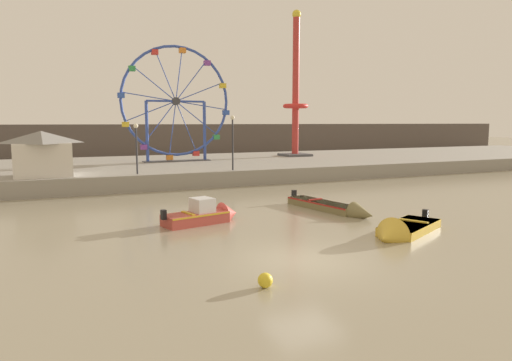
{
  "coord_description": "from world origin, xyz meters",
  "views": [
    {
      "loc": [
        -7.62,
        -13.38,
        4.73
      ],
      "look_at": [
        3.32,
        11.69,
        1.24
      ],
      "focal_mm": 32.29,
      "sensor_mm": 36.0,
      "label": 1
    }
  ],
  "objects_px": {
    "drop_tower_red_tower": "(296,98)",
    "carnival_booth_white_ticket": "(42,153)",
    "motorboat_faded_red": "(206,215)",
    "promenade_lamp_near": "(136,141)",
    "mooring_buoy_orange": "(265,280)",
    "motorboat_mustard_yellow": "(400,231)",
    "promenade_lamp_far": "(233,135)",
    "motorboat_olive_wood": "(336,208)",
    "ferris_wheel_blue_frame": "(176,104)"
  },
  "relations": [
    {
      "from": "drop_tower_red_tower",
      "to": "carnival_booth_white_ticket",
      "type": "distance_m",
      "value": 26.21
    },
    {
      "from": "motorboat_olive_wood",
      "to": "promenade_lamp_near",
      "type": "relative_size",
      "value": 1.78
    },
    {
      "from": "ferris_wheel_blue_frame",
      "to": "carnival_booth_white_ticket",
      "type": "height_order",
      "value": "ferris_wheel_blue_frame"
    },
    {
      "from": "promenade_lamp_near",
      "to": "drop_tower_red_tower",
      "type": "bearing_deg",
      "value": 30.64
    },
    {
      "from": "drop_tower_red_tower",
      "to": "promenade_lamp_near",
      "type": "bearing_deg",
      "value": -149.36
    },
    {
      "from": "carnival_booth_white_ticket",
      "to": "motorboat_olive_wood",
      "type": "bearing_deg",
      "value": -45.86
    },
    {
      "from": "motorboat_mustard_yellow",
      "to": "motorboat_olive_wood",
      "type": "bearing_deg",
      "value": -120.91
    },
    {
      "from": "ferris_wheel_blue_frame",
      "to": "carnival_booth_white_ticket",
      "type": "relative_size",
      "value": 2.58
    },
    {
      "from": "promenade_lamp_near",
      "to": "promenade_lamp_far",
      "type": "xyz_separation_m",
      "value": [
        6.93,
        -0.26,
        0.34
      ]
    },
    {
      "from": "motorboat_faded_red",
      "to": "mooring_buoy_orange",
      "type": "height_order",
      "value": "motorboat_faded_red"
    },
    {
      "from": "motorboat_mustard_yellow",
      "to": "drop_tower_red_tower",
      "type": "distance_m",
      "value": 30.67
    },
    {
      "from": "promenade_lamp_near",
      "to": "mooring_buoy_orange",
      "type": "height_order",
      "value": "promenade_lamp_near"
    },
    {
      "from": "carnival_booth_white_ticket",
      "to": "motorboat_mustard_yellow",
      "type": "bearing_deg",
      "value": -56.55
    },
    {
      "from": "motorboat_olive_wood",
      "to": "carnival_booth_white_ticket",
      "type": "xyz_separation_m",
      "value": [
        -14.27,
        13.16,
        2.49
      ]
    },
    {
      "from": "promenade_lamp_far",
      "to": "promenade_lamp_near",
      "type": "bearing_deg",
      "value": 177.86
    },
    {
      "from": "ferris_wheel_blue_frame",
      "to": "carnival_booth_white_ticket",
      "type": "xyz_separation_m",
      "value": [
        -10.98,
        -7.88,
        -3.65
      ]
    },
    {
      "from": "ferris_wheel_blue_frame",
      "to": "carnival_booth_white_ticket",
      "type": "bearing_deg",
      "value": -144.33
    },
    {
      "from": "motorboat_faded_red",
      "to": "promenade_lamp_near",
      "type": "bearing_deg",
      "value": 82.98
    },
    {
      "from": "motorboat_mustard_yellow",
      "to": "mooring_buoy_orange",
      "type": "distance_m",
      "value": 8.36
    },
    {
      "from": "motorboat_faded_red",
      "to": "drop_tower_red_tower",
      "type": "height_order",
      "value": "drop_tower_red_tower"
    },
    {
      "from": "promenade_lamp_far",
      "to": "carnival_booth_white_ticket",
      "type": "bearing_deg",
      "value": 173.12
    },
    {
      "from": "motorboat_olive_wood",
      "to": "promenade_lamp_near",
      "type": "height_order",
      "value": "promenade_lamp_near"
    },
    {
      "from": "motorboat_olive_wood",
      "to": "carnival_booth_white_ticket",
      "type": "height_order",
      "value": "carnival_booth_white_ticket"
    },
    {
      "from": "promenade_lamp_far",
      "to": "mooring_buoy_orange",
      "type": "bearing_deg",
      "value": -108.25
    },
    {
      "from": "motorboat_olive_wood",
      "to": "promenade_lamp_far",
      "type": "distance_m",
      "value": 12.23
    },
    {
      "from": "ferris_wheel_blue_frame",
      "to": "drop_tower_red_tower",
      "type": "relative_size",
      "value": 0.69
    },
    {
      "from": "promenade_lamp_near",
      "to": "motorboat_faded_red",
      "type": "bearing_deg",
      "value": -83.65
    },
    {
      "from": "motorboat_olive_wood",
      "to": "motorboat_faded_red",
      "type": "bearing_deg",
      "value": -102.76
    },
    {
      "from": "promenade_lamp_near",
      "to": "mooring_buoy_orange",
      "type": "xyz_separation_m",
      "value": [
        0.23,
        -20.59,
        -3.24
      ]
    },
    {
      "from": "motorboat_mustard_yellow",
      "to": "promenade_lamp_near",
      "type": "xyz_separation_m",
      "value": [
        -7.94,
        17.34,
        3.26
      ]
    },
    {
      "from": "motorboat_faded_red",
      "to": "drop_tower_red_tower",
      "type": "xyz_separation_m",
      "value": [
        16.83,
        22.35,
        6.8
      ]
    },
    {
      "from": "motorboat_faded_red",
      "to": "motorboat_mustard_yellow",
      "type": "bearing_deg",
      "value": -54.14
    },
    {
      "from": "motorboat_faded_red",
      "to": "drop_tower_red_tower",
      "type": "distance_m",
      "value": 28.79
    },
    {
      "from": "motorboat_faded_red",
      "to": "promenade_lamp_far",
      "type": "bearing_deg",
      "value": 50.22
    },
    {
      "from": "motorboat_mustard_yellow",
      "to": "motorboat_olive_wood",
      "type": "distance_m",
      "value": 5.49
    },
    {
      "from": "promenade_lamp_far",
      "to": "mooring_buoy_orange",
      "type": "distance_m",
      "value": 21.7
    },
    {
      "from": "motorboat_mustard_yellow",
      "to": "motorboat_olive_wood",
      "type": "relative_size",
      "value": 0.76
    },
    {
      "from": "promenade_lamp_far",
      "to": "mooring_buoy_orange",
      "type": "relative_size",
      "value": 9.21
    },
    {
      "from": "motorboat_olive_wood",
      "to": "mooring_buoy_orange",
      "type": "bearing_deg",
      "value": -53.68
    },
    {
      "from": "ferris_wheel_blue_frame",
      "to": "motorboat_faded_red",
      "type": "bearing_deg",
      "value": -100.27
    },
    {
      "from": "ferris_wheel_blue_frame",
      "to": "drop_tower_red_tower",
      "type": "xyz_separation_m",
      "value": [
        13.06,
        1.56,
        0.81
      ]
    },
    {
      "from": "ferris_wheel_blue_frame",
      "to": "mooring_buoy_orange",
      "type": "bearing_deg",
      "value": -99.22
    },
    {
      "from": "carnival_booth_white_ticket",
      "to": "promenade_lamp_near",
      "type": "xyz_separation_m",
      "value": [
        5.92,
        -1.29,
        0.75
      ]
    },
    {
      "from": "promenade_lamp_far",
      "to": "drop_tower_red_tower",
      "type": "bearing_deg",
      "value": 44.5
    },
    {
      "from": "ferris_wheel_blue_frame",
      "to": "promenade_lamp_far",
      "type": "distance_m",
      "value": 9.95
    },
    {
      "from": "motorboat_olive_wood",
      "to": "mooring_buoy_orange",
      "type": "height_order",
      "value": "motorboat_olive_wood"
    },
    {
      "from": "carnival_booth_white_ticket",
      "to": "motorboat_faded_red",
      "type": "bearing_deg",
      "value": -63.98
    },
    {
      "from": "motorboat_faded_red",
      "to": "carnival_booth_white_ticket",
      "type": "bearing_deg",
      "value": 105.84
    },
    {
      "from": "drop_tower_red_tower",
      "to": "promenade_lamp_far",
      "type": "xyz_separation_m",
      "value": [
        -11.19,
        -10.99,
        -3.38
      ]
    },
    {
      "from": "promenade_lamp_far",
      "to": "motorboat_olive_wood",
      "type": "bearing_deg",
      "value": -83.05
    }
  ]
}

